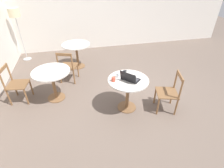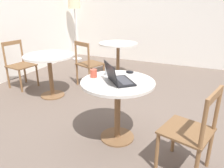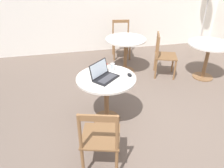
{
  "view_description": "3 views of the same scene",
  "coord_description": "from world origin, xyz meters",
  "px_view_note": "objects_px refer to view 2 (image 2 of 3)",
  "views": [
    {
      "loc": [
        -3.24,
        1.29,
        2.59
      ],
      "look_at": [
        -0.29,
        0.62,
        0.57
      ],
      "focal_mm": 28.0,
      "sensor_mm": 36.0,
      "label": 1
    },
    {
      "loc": [
        -2.53,
        -0.55,
        1.55
      ],
      "look_at": [
        -0.37,
        0.42,
        0.66
      ],
      "focal_mm": 35.0,
      "sensor_mm": 36.0,
      "label": 2
    },
    {
      "loc": [
        -0.92,
        -2.26,
        2.16
      ],
      "look_at": [
        -0.34,
        0.39,
        0.58
      ],
      "focal_mm": 35.0,
      "sensor_mm": 36.0,
      "label": 3
    }
  ],
  "objects_px": {
    "chair_mid_left": "(88,64)",
    "mouse": "(130,72)",
    "chair_near_front": "(191,132)",
    "mug": "(94,73)",
    "cafe_table_near": "(118,93)",
    "cafe_table_mid": "(118,50)",
    "floor_lamp": "(74,7)",
    "drinking_glass": "(107,71)",
    "laptop": "(118,78)",
    "chair_far_back": "(20,65)",
    "cafe_table_far": "(49,63)"
  },
  "relations": [
    {
      "from": "cafe_table_near",
      "to": "chair_near_front",
      "type": "bearing_deg",
      "value": -105.3
    },
    {
      "from": "floor_lamp",
      "to": "cafe_table_near",
      "type": "bearing_deg",
      "value": -140.39
    },
    {
      "from": "cafe_table_mid",
      "to": "mug",
      "type": "relative_size",
      "value": 7.15
    },
    {
      "from": "mouse",
      "to": "drinking_glass",
      "type": "height_order",
      "value": "drinking_glass"
    },
    {
      "from": "cafe_table_far",
      "to": "drinking_glass",
      "type": "distance_m",
      "value": 1.48
    },
    {
      "from": "laptop",
      "to": "mug",
      "type": "distance_m",
      "value": 0.33
    },
    {
      "from": "cafe_table_mid",
      "to": "chair_mid_left",
      "type": "bearing_deg",
      "value": 160.34
    },
    {
      "from": "chair_mid_left",
      "to": "mouse",
      "type": "distance_m",
      "value": 1.67
    },
    {
      "from": "chair_near_front",
      "to": "chair_far_back",
      "type": "bearing_deg",
      "value": 71.84
    },
    {
      "from": "drinking_glass",
      "to": "chair_mid_left",
      "type": "bearing_deg",
      "value": 38.44
    },
    {
      "from": "cafe_table_near",
      "to": "chair_near_front",
      "type": "relative_size",
      "value": 0.95
    },
    {
      "from": "cafe_table_far",
      "to": "drinking_glass",
      "type": "relative_size",
      "value": 7.5
    },
    {
      "from": "chair_far_back",
      "to": "mug",
      "type": "bearing_deg",
      "value": -111.54
    },
    {
      "from": "cafe_table_far",
      "to": "chair_mid_left",
      "type": "height_order",
      "value": "chair_mid_left"
    },
    {
      "from": "cafe_table_far",
      "to": "laptop",
      "type": "height_order",
      "value": "laptop"
    },
    {
      "from": "mouse",
      "to": "floor_lamp",
      "type": "bearing_deg",
      "value": 43.0
    },
    {
      "from": "chair_near_front",
      "to": "laptop",
      "type": "bearing_deg",
      "value": 76.55
    },
    {
      "from": "cafe_table_mid",
      "to": "chair_far_back",
      "type": "xyz_separation_m",
      "value": [
        -1.39,
        1.43,
        -0.15
      ]
    },
    {
      "from": "cafe_table_mid",
      "to": "chair_far_back",
      "type": "bearing_deg",
      "value": 134.14
    },
    {
      "from": "drinking_glass",
      "to": "laptop",
      "type": "bearing_deg",
      "value": -128.49
    },
    {
      "from": "chair_mid_left",
      "to": "chair_far_back",
      "type": "distance_m",
      "value": 1.29
    },
    {
      "from": "chair_far_back",
      "to": "mouse",
      "type": "bearing_deg",
      "value": -101.67
    },
    {
      "from": "chair_near_front",
      "to": "mug",
      "type": "xyz_separation_m",
      "value": [
        0.24,
        1.14,
        0.34
      ]
    },
    {
      "from": "laptop",
      "to": "mouse",
      "type": "xyz_separation_m",
      "value": [
        0.36,
        -0.0,
        -0.03
      ]
    },
    {
      "from": "mug",
      "to": "drinking_glass",
      "type": "height_order",
      "value": "drinking_glass"
    },
    {
      "from": "cafe_table_mid",
      "to": "cafe_table_near",
      "type": "bearing_deg",
      "value": -157.32
    },
    {
      "from": "chair_far_back",
      "to": "mug",
      "type": "distance_m",
      "value": 2.23
    },
    {
      "from": "chair_far_back",
      "to": "mouse",
      "type": "height_order",
      "value": "chair_far_back"
    },
    {
      "from": "chair_far_back",
      "to": "drinking_glass",
      "type": "xyz_separation_m",
      "value": [
        -0.69,
        -2.16,
        0.35
      ]
    },
    {
      "from": "cafe_table_near",
      "to": "cafe_table_far",
      "type": "xyz_separation_m",
      "value": [
        0.7,
        1.54,
        0.0
      ]
    },
    {
      "from": "chair_mid_left",
      "to": "floor_lamp",
      "type": "height_order",
      "value": "floor_lamp"
    },
    {
      "from": "chair_near_front",
      "to": "laptop",
      "type": "height_order",
      "value": "laptop"
    },
    {
      "from": "cafe_table_near",
      "to": "chair_far_back",
      "type": "xyz_separation_m",
      "value": [
        0.82,
        2.35,
        -0.15
      ]
    },
    {
      "from": "chair_near_front",
      "to": "laptop",
      "type": "distance_m",
      "value": 0.9
    },
    {
      "from": "chair_near_front",
      "to": "chair_mid_left",
      "type": "distance_m",
      "value": 2.61
    },
    {
      "from": "cafe_table_far",
      "to": "cafe_table_near",
      "type": "bearing_deg",
      "value": -114.55
    },
    {
      "from": "floor_lamp",
      "to": "chair_far_back",
      "type": "bearing_deg",
      "value": -174.35
    },
    {
      "from": "cafe_table_mid",
      "to": "mouse",
      "type": "distance_m",
      "value": 2.11
    },
    {
      "from": "chair_far_back",
      "to": "drinking_glass",
      "type": "height_order",
      "value": "chair_far_back"
    },
    {
      "from": "cafe_table_mid",
      "to": "floor_lamp",
      "type": "height_order",
      "value": "floor_lamp"
    },
    {
      "from": "chair_far_back",
      "to": "mug",
      "type": "xyz_separation_m",
      "value": [
        -0.81,
        -2.05,
        0.34
      ]
    },
    {
      "from": "cafe_table_mid",
      "to": "mouse",
      "type": "relative_size",
      "value": 8.25
    },
    {
      "from": "cafe_table_far",
      "to": "chair_mid_left",
      "type": "bearing_deg",
      "value": -25.06
    },
    {
      "from": "cafe_table_near",
      "to": "cafe_table_mid",
      "type": "distance_m",
      "value": 2.39
    },
    {
      "from": "chair_mid_left",
      "to": "chair_far_back",
      "type": "xyz_separation_m",
      "value": [
        -0.6,
        1.15,
        0.0
      ]
    },
    {
      "from": "laptop",
      "to": "mug",
      "type": "relative_size",
      "value": 3.72
    },
    {
      "from": "chair_far_back",
      "to": "floor_lamp",
      "type": "xyz_separation_m",
      "value": [
        2.3,
        0.23,
        0.97
      ]
    },
    {
      "from": "mouse",
      "to": "cafe_table_mid",
      "type": "bearing_deg",
      "value": 26.68
    },
    {
      "from": "chair_near_front",
      "to": "floor_lamp",
      "type": "height_order",
      "value": "floor_lamp"
    },
    {
      "from": "chair_near_front",
      "to": "cafe_table_mid",
      "type": "bearing_deg",
      "value": 35.78
    }
  ]
}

